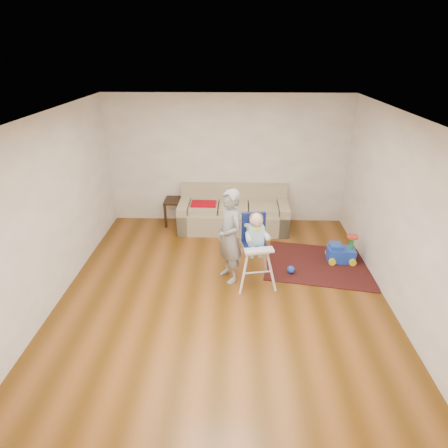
{
  "coord_description": "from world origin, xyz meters",
  "views": [
    {
      "loc": [
        0.16,
        -4.86,
        3.51
      ],
      "look_at": [
        0.0,
        0.4,
        1.0
      ],
      "focal_mm": 30.0,
      "sensor_mm": 36.0,
      "label": 1
    }
  ],
  "objects_px": {
    "ride_on_toy": "(342,248)",
    "high_chair": "(255,250)",
    "sofa": "(233,209)",
    "toy_ball": "(291,270)",
    "side_table": "(179,211)",
    "adult": "(229,237)"
  },
  "relations": [
    {
      "from": "high_chair",
      "to": "adult",
      "type": "relative_size",
      "value": 0.8
    },
    {
      "from": "high_chair",
      "to": "side_table",
      "type": "bearing_deg",
      "value": 113.82
    },
    {
      "from": "sofa",
      "to": "side_table",
      "type": "relative_size",
      "value": 4.09
    },
    {
      "from": "ride_on_toy",
      "to": "toy_ball",
      "type": "height_order",
      "value": "ride_on_toy"
    },
    {
      "from": "side_table",
      "to": "high_chair",
      "type": "distance_m",
      "value": 2.76
    },
    {
      "from": "ride_on_toy",
      "to": "adult",
      "type": "xyz_separation_m",
      "value": [
        -1.99,
        -0.61,
        0.51
      ]
    },
    {
      "from": "ride_on_toy",
      "to": "high_chair",
      "type": "height_order",
      "value": "high_chair"
    },
    {
      "from": "sofa",
      "to": "side_table",
      "type": "distance_m",
      "value": 1.23
    },
    {
      "from": "sofa",
      "to": "ride_on_toy",
      "type": "distance_m",
      "value": 2.34
    },
    {
      "from": "ride_on_toy",
      "to": "side_table",
      "type": "bearing_deg",
      "value": 154.92
    },
    {
      "from": "side_table",
      "to": "toy_ball",
      "type": "relative_size",
      "value": 4.17
    },
    {
      "from": "sofa",
      "to": "toy_ball",
      "type": "height_order",
      "value": "sofa"
    },
    {
      "from": "toy_ball",
      "to": "adult",
      "type": "bearing_deg",
      "value": -170.87
    },
    {
      "from": "ride_on_toy",
      "to": "adult",
      "type": "distance_m",
      "value": 2.14
    },
    {
      "from": "sofa",
      "to": "high_chair",
      "type": "relative_size",
      "value": 1.82
    },
    {
      "from": "toy_ball",
      "to": "high_chair",
      "type": "relative_size",
      "value": 0.11
    },
    {
      "from": "ride_on_toy",
      "to": "high_chair",
      "type": "relative_size",
      "value": 0.41
    },
    {
      "from": "side_table",
      "to": "high_chair",
      "type": "height_order",
      "value": "high_chair"
    },
    {
      "from": "ride_on_toy",
      "to": "high_chair",
      "type": "distance_m",
      "value": 1.77
    },
    {
      "from": "ride_on_toy",
      "to": "adult",
      "type": "relative_size",
      "value": 0.33
    },
    {
      "from": "toy_ball",
      "to": "adult",
      "type": "distance_m",
      "value": 1.27
    },
    {
      "from": "adult",
      "to": "toy_ball",
      "type": "bearing_deg",
      "value": 69.16
    }
  ]
}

